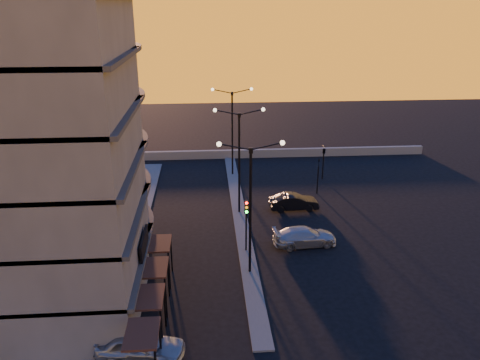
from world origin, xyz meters
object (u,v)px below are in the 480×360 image
(car_sedan, at_px, (294,202))
(car_wagon, at_px, (305,236))
(streetlamp_mid, at_px, (239,153))
(traffic_light_main, at_px, (246,217))
(car_hatchback, at_px, (141,346))

(car_sedan, relative_size, car_wagon, 0.90)
(streetlamp_mid, height_order, traffic_light_main, streetlamp_mid)
(streetlamp_mid, relative_size, car_hatchback, 2.04)
(car_sedan, height_order, car_wagon, car_sedan)
(car_hatchback, xyz_separation_m, car_sedan, (11.50, 18.34, -0.06))
(traffic_light_main, distance_m, car_wagon, 5.17)
(streetlamp_mid, distance_m, car_hatchback, 19.68)
(car_hatchback, bearing_deg, streetlamp_mid, -10.74)
(car_hatchback, xyz_separation_m, car_wagon, (11.12, 11.65, -0.08))
(streetlamp_mid, xyz_separation_m, car_sedan, (5.00, 0.39, -4.86))
(traffic_light_main, bearing_deg, car_hatchback, -121.00)
(car_sedan, bearing_deg, streetlamp_mid, 91.81)
(car_sedan, bearing_deg, traffic_light_main, 143.71)
(car_wagon, bearing_deg, traffic_light_main, 94.90)
(traffic_light_main, distance_m, car_sedan, 9.28)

